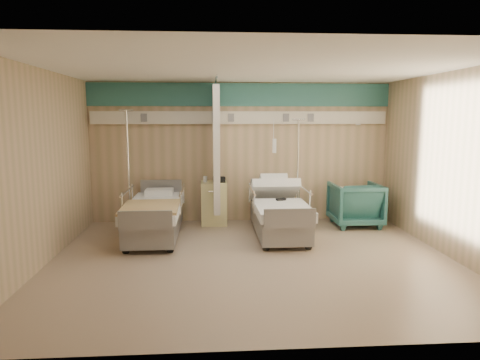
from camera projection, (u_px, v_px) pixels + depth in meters
name	position (u px, v px, depth m)	size (l,w,h in m)	color
ground	(252.00, 260.00, 6.39)	(6.00, 5.00, 0.00)	gray
room_walls	(249.00, 134.00, 6.37)	(6.04, 5.04, 2.82)	tan
bed_right	(279.00, 218.00, 7.67)	(1.00, 2.16, 0.63)	white
bed_left	(155.00, 220.00, 7.52)	(1.00, 2.16, 0.63)	white
bedside_cabinet	(214.00, 203.00, 8.46)	(0.50, 0.48, 0.85)	beige
visitor_armchair	(355.00, 204.00, 8.35)	(0.91, 0.94, 0.85)	#215350
waffle_blanket	(357.00, 181.00, 8.25)	(0.59, 0.53, 0.07)	silver
iv_stand_right	(297.00, 203.00, 8.50)	(0.37, 0.37, 2.08)	silver
iv_stand_left	(130.00, 204.00, 8.16)	(0.40, 0.40, 2.25)	silver
call_remote	(281.00, 199.00, 7.67)	(0.17, 0.08, 0.04)	black
tan_blanket	(150.00, 207.00, 7.01)	(0.91, 1.15, 0.04)	tan
toiletry_bag	(219.00, 180.00, 8.31)	(0.22, 0.14, 0.12)	black
white_cup	(205.00, 179.00, 8.36)	(0.08, 0.08, 0.12)	white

